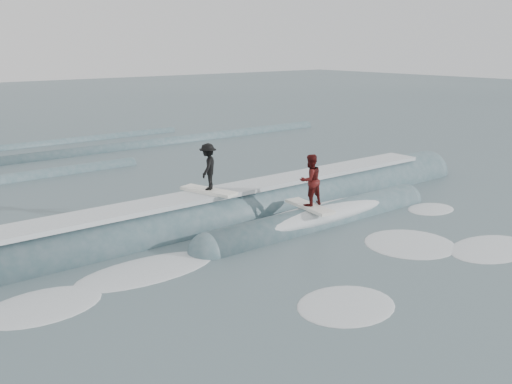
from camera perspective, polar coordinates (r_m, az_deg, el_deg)
ground at (r=16.86m, az=5.83°, el=-5.46°), size 160.00×160.00×0.00m
breaking_wave at (r=19.41m, az=-0.24°, el=-2.52°), size 23.39×3.79×2.02m
surfer_black at (r=18.41m, az=-4.81°, el=2.26°), size 1.10×2.07×1.61m
surfer_red at (r=18.34m, az=5.44°, el=0.90°), size 0.84×2.05×1.77m
whitewater at (r=15.86m, az=6.99°, el=-6.84°), size 15.84×6.82×0.10m
far_swells at (r=31.05m, az=-19.51°, el=3.13°), size 37.64×8.65×0.80m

